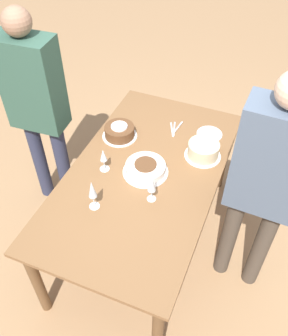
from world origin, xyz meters
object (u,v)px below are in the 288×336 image
at_px(cake_center_white, 146,168).
at_px(wine_glass_far, 92,190).
at_px(wine_glass_near, 152,184).
at_px(person_watching, 266,178).
at_px(cake_back_decorated, 203,150).
at_px(person_cutting, 36,101).
at_px(cake_front_chocolate, 119,132).
at_px(wine_glass_extra, 103,157).

bearing_deg(cake_center_white, wine_glass_far, -24.46).
height_order(wine_glass_near, person_watching, person_watching).
relative_size(cake_center_white, wine_glass_near, 1.45).
bearing_deg(cake_back_decorated, person_cutting, -81.57).
height_order(cake_front_chocolate, wine_glass_far, wine_glass_far).
bearing_deg(person_cutting, person_watching, -9.68).
bearing_deg(cake_front_chocolate, person_cutting, -75.12).
height_order(wine_glass_extra, person_watching, person_watching).
bearing_deg(wine_glass_far, wine_glass_near, 121.85).
height_order(cake_back_decorated, wine_glass_extra, wine_glass_extra).
bearing_deg(cake_back_decorated, cake_front_chocolate, -87.60).
bearing_deg(cake_front_chocolate, wine_glass_near, 42.75).
xyz_separation_m(wine_glass_far, wine_glass_extra, (-0.32, -0.09, -0.03)).
bearing_deg(wine_glass_near, person_watching, 104.47).
height_order(cake_center_white, cake_front_chocolate, cake_front_chocolate).
xyz_separation_m(cake_center_white, wine_glass_near, (0.21, 0.13, 0.11)).
distance_m(wine_glass_near, person_watching, 0.66).
bearing_deg(person_watching, cake_front_chocolate, -14.50).
distance_m(wine_glass_far, person_watching, 1.01).
bearing_deg(cake_back_decorated, wine_glass_near, -20.44).
xyz_separation_m(wine_glass_near, person_watching, (-0.16, 0.63, 0.14)).
bearing_deg(person_watching, wine_glass_near, 16.56).
relative_size(wine_glass_near, wine_glass_far, 0.94).
bearing_deg(wine_glass_far, cake_front_chocolate, -168.32).
height_order(cake_center_white, wine_glass_far, wine_glass_far).
bearing_deg(person_watching, wine_glass_extra, 4.06).
relative_size(cake_center_white, wine_glass_extra, 1.75).
height_order(cake_center_white, wine_glass_extra, wine_glass_extra).
height_order(cake_front_chocolate, person_cutting, person_cutting).
bearing_deg(cake_back_decorated, wine_glass_far, -35.37).
xyz_separation_m(cake_front_chocolate, wine_glass_extra, (0.35, 0.05, 0.07)).
height_order(cake_back_decorated, wine_glass_near, wine_glass_near).
bearing_deg(person_cutting, cake_back_decorated, 4.54).
bearing_deg(cake_front_chocolate, person_watching, 73.40).
bearing_deg(cake_center_white, wine_glass_extra, -73.26).
bearing_deg(cake_back_decorated, cake_center_white, -46.32).
height_order(wine_glass_far, person_watching, person_watching).
xyz_separation_m(cake_front_chocolate, wine_glass_near, (0.48, 0.44, 0.10)).
relative_size(cake_center_white, cake_front_chocolate, 1.19).
relative_size(cake_back_decorated, person_watching, 0.15).
bearing_deg(person_watching, cake_center_white, -1.39).
xyz_separation_m(wine_glass_far, person_watching, (-0.35, 0.93, 0.13)).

